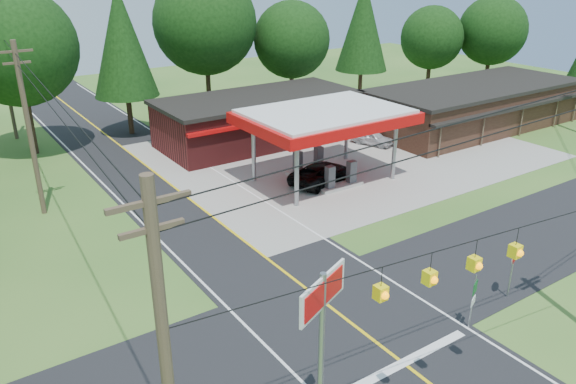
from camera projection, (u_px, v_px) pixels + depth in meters
ground at (342, 316)px, 23.61m from camera, size 120.00×120.00×0.00m
main_highway at (342, 316)px, 23.61m from camera, size 8.00×120.00×0.02m
cross_road at (342, 316)px, 23.61m from camera, size 70.00×7.00×0.02m
lane_center_yellow at (342, 316)px, 23.60m from camera, size 0.15×110.00×0.00m
gas_canopy at (325, 119)px, 36.57m from camera, size 10.60×7.40×4.88m
convenience_store at (259, 118)px, 45.62m from camera, size 16.40×7.55×3.80m
strip_building at (474, 106)px, 49.59m from camera, size 20.40×8.75×3.80m
utility_pole_near_left at (167, 370)px, 12.87m from camera, size 1.80×0.30×10.00m
utility_pole_far_left at (29, 128)px, 31.23m from camera, size 1.80×0.30×10.00m
utility_pole_north at (6, 82)px, 45.17m from camera, size 0.30×0.30×9.50m
overhead_beacons at (455, 249)px, 16.12m from camera, size 17.04×2.04×1.03m
treeline_backdrop at (139, 58)px, 39.51m from camera, size 70.27×51.59×13.30m
suv_car at (321, 174)px, 37.39m from camera, size 5.89×5.89×1.36m
sedan_car at (372, 138)px, 45.18m from camera, size 4.42×4.42×1.18m
big_stop_sign at (322, 326)px, 15.44m from camera, size 2.16×1.00×6.25m
octagonal_stop_sign at (514, 258)px, 24.17m from camera, size 0.84×0.41×2.63m
route_sign_post at (474, 297)px, 22.32m from camera, size 0.48×0.23×2.48m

